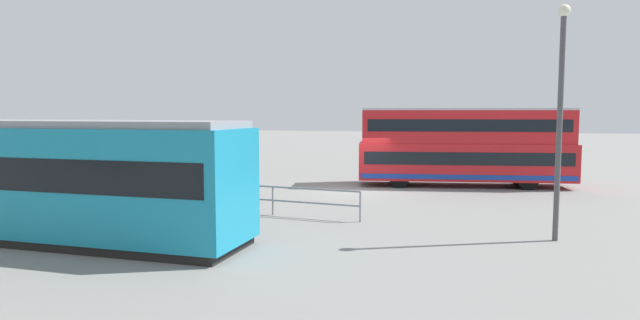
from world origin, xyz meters
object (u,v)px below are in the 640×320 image
object	(u,v)px
pedestrian_near_railing	(236,185)
tram_yellow	(9,176)
double_decker_bus	(464,146)
street_lamp	(560,105)
info_sign	(201,167)

from	to	relation	value
pedestrian_near_railing	tram_yellow	bearing A→B (deg)	52.44
double_decker_bus	street_lamp	xyz separation A→B (m)	(-2.50, 11.53, 1.96)
info_sign	street_lamp	xyz separation A→B (m)	(-12.72, 2.65, 2.39)
tram_yellow	pedestrian_near_railing	bearing A→B (deg)	-127.56
double_decker_bus	tram_yellow	size ratio (longest dim) A/B	0.71
pedestrian_near_railing	street_lamp	distance (m)	12.01
double_decker_bus	pedestrian_near_railing	distance (m)	12.48
pedestrian_near_railing	info_sign	bearing A→B (deg)	2.91
tram_yellow	double_decker_bus	bearing A→B (deg)	-132.07
double_decker_bus	tram_yellow	xyz separation A→B (m)	(13.52, 14.98, -0.19)
street_lamp	tram_yellow	bearing A→B (deg)	12.15
double_decker_bus	street_lamp	size ratio (longest dim) A/B	1.59
tram_yellow	info_sign	xyz separation A→B (m)	(-3.31, -6.10, -0.23)
street_lamp	double_decker_bus	bearing A→B (deg)	-77.75
double_decker_bus	info_sign	size ratio (longest dim) A/B	4.74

